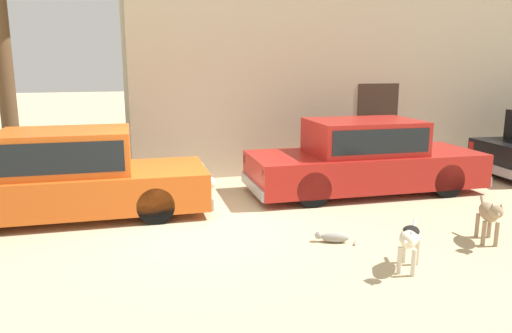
{
  "coord_description": "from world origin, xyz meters",
  "views": [
    {
      "loc": [
        -1.17,
        -7.43,
        2.59
      ],
      "look_at": [
        1.0,
        0.2,
        0.9
      ],
      "focal_mm": 34.23,
      "sensor_mm": 36.0,
      "label": 1
    }
  ],
  "objects_px": {
    "parked_sedan_nearest": "(69,175)",
    "stray_dog_spotted": "(410,238)",
    "parked_sedan_second": "(364,157)",
    "stray_dog_tan": "(490,214)",
    "stray_cat": "(333,237)"
  },
  "relations": [
    {
      "from": "parked_sedan_nearest",
      "to": "stray_dog_spotted",
      "type": "xyz_separation_m",
      "value": [
        4.29,
        -3.56,
        -0.3
      ]
    },
    {
      "from": "parked_sedan_second",
      "to": "stray_dog_spotted",
      "type": "relative_size",
      "value": 6.31
    },
    {
      "from": "parked_sedan_second",
      "to": "parked_sedan_nearest",
      "type": "bearing_deg",
      "value": -176.96
    },
    {
      "from": "parked_sedan_second",
      "to": "stray_dog_tan",
      "type": "bearing_deg",
      "value": -81.73
    },
    {
      "from": "stray_dog_spotted",
      "to": "parked_sedan_second",
      "type": "bearing_deg",
      "value": -158.91
    },
    {
      "from": "parked_sedan_nearest",
      "to": "parked_sedan_second",
      "type": "bearing_deg",
      "value": 2.87
    },
    {
      "from": "parked_sedan_nearest",
      "to": "stray_cat",
      "type": "xyz_separation_m",
      "value": [
        3.79,
        -2.39,
        -0.66
      ]
    },
    {
      "from": "parked_sedan_nearest",
      "to": "stray_dog_spotted",
      "type": "bearing_deg",
      "value": -37.96
    },
    {
      "from": "stray_dog_tan",
      "to": "stray_dog_spotted",
      "type": "bearing_deg",
      "value": -45.96
    },
    {
      "from": "parked_sedan_nearest",
      "to": "stray_dog_spotted",
      "type": "height_order",
      "value": "parked_sedan_nearest"
    },
    {
      "from": "parked_sedan_nearest",
      "to": "stray_dog_spotted",
      "type": "relative_size",
      "value": 6.16
    },
    {
      "from": "stray_dog_spotted",
      "to": "stray_dog_tan",
      "type": "bearing_deg",
      "value": 148.32
    },
    {
      "from": "stray_cat",
      "to": "stray_dog_tan",
      "type": "bearing_deg",
      "value": -174.48
    },
    {
      "from": "parked_sedan_second",
      "to": "stray_dog_tan",
      "type": "xyz_separation_m",
      "value": [
        0.35,
        -3.15,
        -0.28
      ]
    },
    {
      "from": "parked_sedan_nearest",
      "to": "stray_dog_tan",
      "type": "relative_size",
      "value": 5.43
    }
  ]
}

